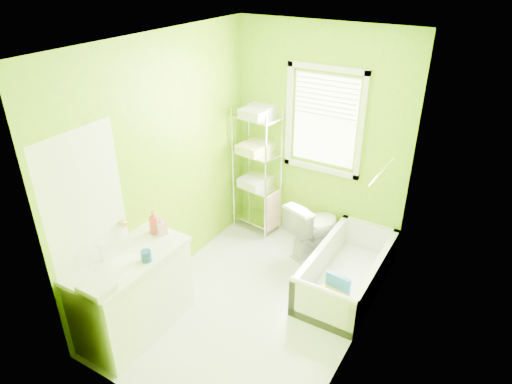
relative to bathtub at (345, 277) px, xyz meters
The scene contains 9 objects.
ground 1.00m from the bathtub, 136.13° to the right, with size 2.90×2.90×0.00m, color silver.
room_envelope 1.71m from the bathtub, 136.13° to the right, with size 2.14×2.94×2.62m.
window 1.77m from the bathtub, 132.04° to the left, with size 0.92×0.05×1.22m.
door 2.58m from the bathtub, 136.14° to the right, with size 0.09×0.80×2.00m.
right_wall_decor 1.40m from the bathtub, 65.61° to the right, with size 0.04×1.48×1.17m.
bathtub is the anchor object (origin of this frame).
toilet 0.76m from the bathtub, 142.72° to the left, with size 0.39×0.69×0.70m, color white.
vanity 2.18m from the bathtub, 133.80° to the right, with size 0.56×1.11×1.07m.
wire_shelf_unit 1.76m from the bathtub, 157.69° to the left, with size 0.59×0.48×1.63m.
Camera 1 is at (1.87, -3.10, 3.22)m, focal length 32.00 mm.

